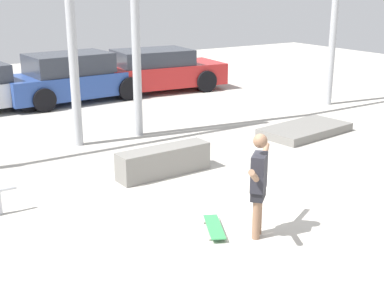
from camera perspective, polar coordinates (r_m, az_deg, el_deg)
The scene contains 7 objects.
ground_plane at distance 8.55m, azimuth 4.25°, elevation -5.98°, with size 36.00×36.00×0.00m, color #B2ADA3.
skateboarder at distance 7.40m, azimuth 7.13°, elevation -2.91°, with size 1.04×0.92×1.51m.
skateboard at distance 7.81m, azimuth 2.40°, elevation -7.84°, with size 0.54×0.83×0.08m.
grind_box at distance 9.95m, azimuth -3.03°, elevation -0.83°, with size 1.82×0.45×0.53m, color slate.
manual_pad at distance 12.98m, azimuth 11.96°, elevation 2.48°, with size 2.22×1.15×0.19m, color slate.
parked_car_blue at distance 16.58m, azimuth -12.51°, elevation 7.84°, with size 4.40×2.08×1.45m.
parked_car_red at distance 17.78m, azimuth -3.82°, elevation 8.80°, with size 4.46×2.26×1.37m.
Camera 1 is at (-4.72, -6.24, 3.44)m, focal length 50.00 mm.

